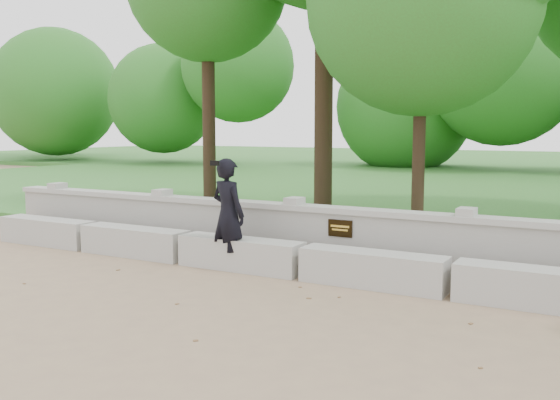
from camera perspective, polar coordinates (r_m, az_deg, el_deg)
The scene contains 7 objects.
ground at distance 6.95m, azimuth -5.15°, elevation -10.31°, with size 80.00×80.00×0.00m, color #93795A.
lawn at distance 19.94m, azimuth 18.10°, elevation 0.83°, with size 40.00×22.00×0.25m, color #276623.
concrete_bench at distance 8.48m, azimuth 2.10°, elevation -5.61°, with size 11.90×0.45×0.45m.
parapet_wall at distance 9.06m, azimuth 4.12°, elevation -3.30°, with size 12.50×0.35×0.90m.
man_main at distance 8.87m, azimuth -4.76°, elevation -1.33°, with size 0.66×0.60×1.60m.
shrub_a at distance 10.80m, azimuth -5.52°, elevation -1.13°, with size 0.34×0.23×0.64m, color #2E7628.
shrub_b at distance 9.18m, azimuth 14.87°, elevation -3.02°, with size 0.30×0.24×0.54m, color #2E7628.
Camera 1 is at (3.76, -5.49, 2.02)m, focal length 40.00 mm.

